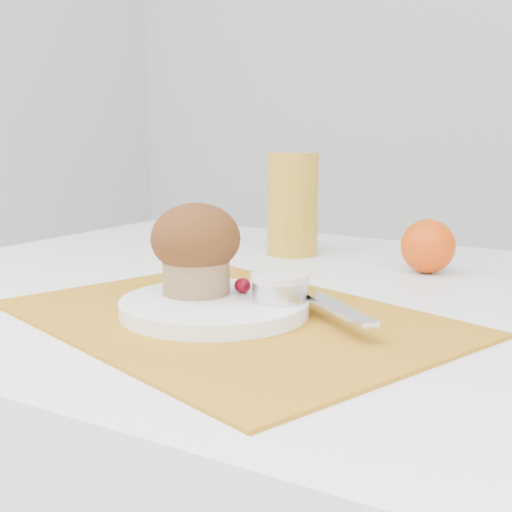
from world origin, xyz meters
The scene contains 10 objects.
placemat centered at (-0.06, -0.10, 0.75)m, with size 0.43×0.32×0.00m, color #B17518.
plate centered at (-0.08, -0.10, 0.76)m, with size 0.19×0.19×0.02m, color white.
ramekin centered at (-0.02, -0.07, 0.78)m, with size 0.05×0.05×0.02m, color silver.
cream centered at (-0.02, -0.07, 0.79)m, with size 0.06×0.06×0.01m, color silver.
raspberry_near centered at (-0.07, -0.06, 0.78)m, with size 0.02×0.02×0.02m, color #55020D.
raspberry_far centered at (-0.04, -0.07, 0.78)m, with size 0.02×0.02×0.02m, color #53020C.
butter_knife centered at (0.01, -0.05, 0.77)m, with size 0.22×0.02×0.01m, color silver.
orange centered at (0.03, 0.22, 0.79)m, with size 0.07×0.07×0.07m, color #EC4B08.
juice_glass centered at (-0.18, 0.25, 0.83)m, with size 0.08×0.08×0.15m, color gold.
muffin centered at (-0.11, -0.09, 0.82)m, with size 0.09×0.09×0.09m.
Camera 1 is at (0.31, -0.67, 0.94)m, focal length 50.00 mm.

